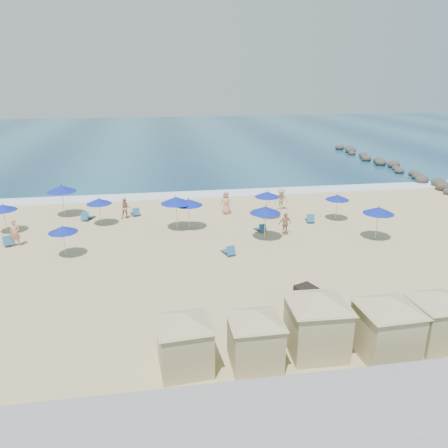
{
  "coord_description": "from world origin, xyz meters",
  "views": [
    {
      "loc": [
        -3.57,
        -23.52,
        10.6
      ],
      "look_at": [
        0.72,
        3.0,
        1.36
      ],
      "focal_mm": 35.0,
      "sensor_mm": 36.0,
      "label": 1
    }
  ],
  "objects": [
    {
      "name": "cabana_2",
      "position": [
        2.45,
        -9.28,
        1.69
      ],
      "size": [
        4.7,
        4.7,
        2.95
      ],
      "color": "tan",
      "rests_on": "ground"
    },
    {
      "name": "ground",
      "position": [
        0.0,
        0.0,
        0.0
      ],
      "size": [
        160.0,
        160.0,
        0.0
      ],
      "primitive_type": "plane",
      "color": "tan",
      "rests_on": "ground"
    },
    {
      "name": "trash_bin",
      "position": [
        3.38,
        -5.48,
        0.45
      ],
      "size": [
        1.17,
        1.17,
        0.9
      ],
      "primitive_type": "cube",
      "rotation": [
        0.0,
        0.0,
        0.38
      ],
      "color": "black",
      "rests_on": "ground"
    },
    {
      "name": "rock_jetty",
      "position": [
        24.01,
        24.9,
        0.36
      ],
      "size": [
        2.56,
        26.66,
        0.96
      ],
      "color": "#2E2A26",
      "rests_on": "ground"
    },
    {
      "name": "beachgoer_0",
      "position": [
        -12.68,
        4.71,
        0.9
      ],
      "size": [
        0.67,
        0.45,
        1.8
      ],
      "primitive_type": "imported",
      "rotation": [
        0.0,
        0.0,
        6.25
      ],
      "color": "tan",
      "rests_on": "ground"
    },
    {
      "name": "umbrella_9",
      "position": [
        10.97,
        2.09,
        2.07
      ],
      "size": [
        2.09,
        2.09,
        2.38
      ],
      "color": "#A5A8AD",
      "rests_on": "ground"
    },
    {
      "name": "beachgoer_4",
      "position": [
        1.92,
        9.41,
        0.92
      ],
      "size": [
        1.07,
        0.92,
        1.84
      ],
      "primitive_type": "imported",
      "rotation": [
        0.0,
        0.0,
        5.82
      ],
      "color": "tan",
      "rests_on": "ground"
    },
    {
      "name": "umbrella_4",
      "position": [
        -2.18,
        6.23,
        2.2
      ],
      "size": [
        2.23,
        2.23,
        2.54
      ],
      "color": "#A5A8AD",
      "rests_on": "ground"
    },
    {
      "name": "umbrella_6",
      "position": [
        3.55,
        3.3,
        2.1
      ],
      "size": [
        2.13,
        2.13,
        2.42
      ],
      "color": "#A5A8AD",
      "rests_on": "ground"
    },
    {
      "name": "seawall",
      "position": [
        0.0,
        -13.5,
        0.65
      ],
      "size": [
        160.0,
        6.1,
        1.22
      ],
      "color": "gray",
      "rests_on": "ground"
    },
    {
      "name": "beach_chair_5",
      "position": [
        7.86,
        6.37,
        0.25
      ],
      "size": [
        0.83,
        1.38,
        0.71
      ],
      "color": "#25588A",
      "rests_on": "ground"
    },
    {
      "name": "beach_chair_3",
      "position": [
        0.72,
        1.13,
        0.23
      ],
      "size": [
        0.82,
        1.3,
        0.66
      ],
      "color": "#25588A",
      "rests_on": "ground"
    },
    {
      "name": "umbrella_7",
      "position": [
        4.84,
        7.77,
        1.92
      ],
      "size": [
        1.95,
        1.95,
        2.22
      ],
      "color": "#A5A8AD",
      "rests_on": "ground"
    },
    {
      "name": "cabana_4",
      "position": [
        7.46,
        -9.56,
        1.53
      ],
      "size": [
        4.25,
        4.25,
        2.67
      ],
      "color": "tan",
      "rests_on": "ground"
    },
    {
      "name": "umbrella_1",
      "position": [
        -10.75,
        10.8,
        2.25
      ],
      "size": [
        2.28,
        2.28,
        2.6
      ],
      "color": "#A5A8AD",
      "rests_on": "ground"
    },
    {
      "name": "beach_chair_0",
      "position": [
        -13.29,
        5.01,
        0.26
      ],
      "size": [
        1.02,
        1.46,
        0.74
      ],
      "color": "#25588A",
      "rests_on": "ground"
    },
    {
      "name": "beachgoer_1",
      "position": [
        -5.93,
        9.46,
        0.81
      ],
      "size": [
        0.89,
        0.76,
        1.62
      ],
      "primitive_type": "imported",
      "rotation": [
        0.0,
        0.0,
        0.2
      ],
      "color": "tan",
      "rests_on": "ground"
    },
    {
      "name": "beachgoer_2",
      "position": [
        5.18,
        4.02,
        0.81
      ],
      "size": [
        1.0,
        0.57,
        1.61
      ],
      "primitive_type": "imported",
      "rotation": [
        0.0,
        0.0,
        0.19
      ],
      "color": "tan",
      "rests_on": "ground"
    },
    {
      "name": "umbrella_3",
      "position": [
        -7.7,
        8.13,
        1.85
      ],
      "size": [
        1.88,
        1.88,
        2.14
      ],
      "color": "#A5A8AD",
      "rests_on": "ground"
    },
    {
      "name": "cabana_3",
      "position": [
        5.07,
        -9.93,
        1.63
      ],
      "size": [
        4.54,
        4.54,
        2.85
      ],
      "color": "tan",
      "rests_on": "ground"
    },
    {
      "name": "umbrella_8",
      "position": [
        9.97,
        6.48,
        1.81
      ],
      "size": [
        1.83,
        1.83,
        2.09
      ],
      "color": "#A5A8AD",
      "rests_on": "ground"
    },
    {
      "name": "umbrella_2",
      "position": [
        -9.21,
        2.4,
        1.78
      ],
      "size": [
        1.8,
        1.8,
        2.05
      ],
      "color": "#A5A8AD",
      "rests_on": "ground"
    },
    {
      "name": "surf_line",
      "position": [
        0.0,
        15.5,
        0.04
      ],
      "size": [
        160.0,
        2.5,
        0.08
      ],
      "primitive_type": "cube",
      "color": "white",
      "rests_on": "ground"
    },
    {
      "name": "beach_chair_2",
      "position": [
        -5.24,
        10.19,
        0.23
      ],
      "size": [
        0.86,
        1.33,
        0.67
      ],
      "color": "#25588A",
      "rests_on": "ground"
    },
    {
      "name": "umbrella_5",
      "position": [
        -1.31,
        6.21,
        2.03
      ],
      "size": [
        2.05,
        2.05,
        2.34
      ],
      "color": "#A5A8AD",
      "rests_on": "ground"
    },
    {
      "name": "beach_chair_1",
      "position": [
        -8.87,
        9.6,
        0.25
      ],
      "size": [
        1.05,
        1.44,
        0.72
      ],
      "color": "#25588A",
      "rests_on": "ground"
    },
    {
      "name": "beach_chair_4",
      "position": [
        3.68,
        4.95,
        0.21
      ],
      "size": [
        0.79,
        1.22,
        0.62
      ],
      "color": "#25588A",
      "rests_on": "ground"
    },
    {
      "name": "beachgoer_3",
      "position": [
        6.54,
        9.65,
        0.93
      ],
      "size": [
        1.2,
        0.69,
        1.86
      ],
      "primitive_type": "imported",
      "rotation": [
        0.0,
        0.0,
        0.0
      ],
      "color": "tan",
      "rests_on": "ground"
    },
    {
      "name": "cabana_0",
      "position": [
        -2.79,
        -9.49,
        1.49
      ],
      "size": [
        4.14,
        4.14,
        2.61
      ],
      "color": "tan",
      "rests_on": "ground"
    },
    {
      "name": "ocean",
      "position": [
        0.0,
        55.0,
        0.03
      ],
      "size": [
        160.0,
        80.0,
        0.06
      ],
      "primitive_type": "cube",
      "color": "navy",
      "rests_on": "ground"
    },
    {
      "name": "umbrella_0",
      "position": [
        -14.08,
        7.46,
        1.88
      ],
      "size": [
        1.9,
        1.9,
        2.17
      ],
      "color": "#A5A8AD",
      "rests_on": "ground"
    },
    {
      "name": "cabana_1",
      "position": [
        -0.12,
        -9.64,
        1.47
      ],
      "size": [
        4.09,
        4.09,
        2.56
      ],
      "color": "tan",
      "rests_on": "ground"
    }
  ]
}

